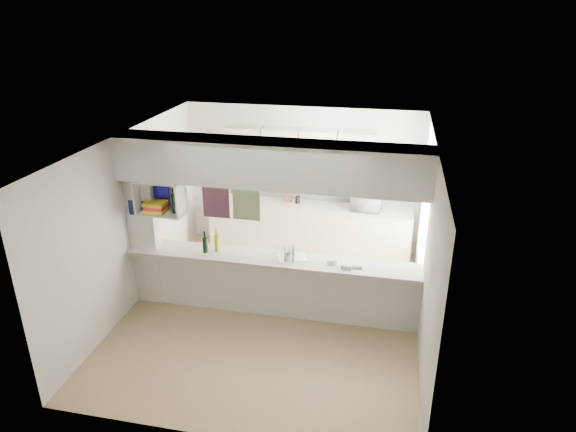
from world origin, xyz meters
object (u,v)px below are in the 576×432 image
(microwave, at_px, (366,202))
(bowl, at_px, (364,192))
(dish_rack, at_px, (292,252))
(wine_bottles, at_px, (211,244))

(microwave, distance_m, bowl, 0.18)
(microwave, bearing_deg, bowl, -32.21)
(bowl, distance_m, dish_rack, 2.23)
(microwave, distance_m, dish_rack, 2.21)
(bowl, xyz_separation_m, wine_bottles, (-2.02, -2.10, -0.18))
(wine_bottles, bearing_deg, dish_rack, 2.25)
(wine_bottles, bearing_deg, bowl, 46.04)
(microwave, height_order, dish_rack, microwave)
(microwave, height_order, bowl, bowl)
(dish_rack, relative_size, wine_bottles, 1.36)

